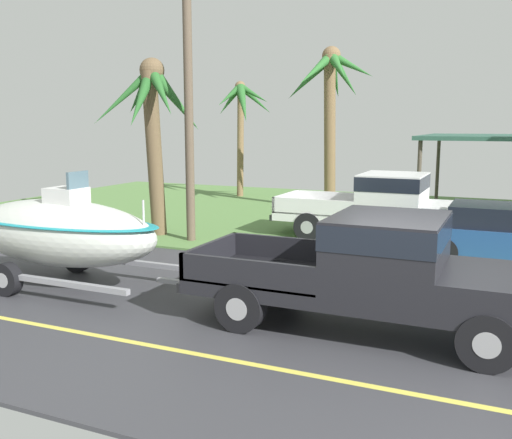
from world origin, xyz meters
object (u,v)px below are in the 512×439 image
object	(u,v)px
palm_tree_near_right	(242,109)
utility_pole	(188,74)
parked_pickup_background	(391,204)
pickup_truck_towing	(385,268)
palm_tree_far_right	(156,110)
palm_tree_mid	(330,90)
boat_on_trailer	(59,232)

from	to	relation	value
palm_tree_near_right	utility_pole	size ratio (longest dim) A/B	0.58
parked_pickup_background	palm_tree_near_right	bearing A→B (deg)	138.49
pickup_truck_towing	palm_tree_far_right	world-z (taller)	palm_tree_far_right
palm_tree_near_right	palm_tree_far_right	xyz separation A→B (m)	(1.68, -9.14, -0.25)
palm_tree_far_right	utility_pole	bearing A→B (deg)	-12.12
palm_tree_near_right	palm_tree_far_right	size ratio (longest dim) A/B	1.00
pickup_truck_towing	palm_tree_mid	xyz separation A→B (m)	(-4.53, 11.75, 3.41)
palm_tree_mid	palm_tree_far_right	size ratio (longest dim) A/B	1.19
parked_pickup_background	palm_tree_mid	xyz separation A→B (m)	(-3.22, 4.52, 3.39)
boat_on_trailer	parked_pickup_background	size ratio (longest dim) A/B	0.99
parked_pickup_background	utility_pole	bearing A→B (deg)	-154.59
pickup_truck_towing	utility_pole	size ratio (longest dim) A/B	0.65
parked_pickup_background	palm_tree_far_right	distance (m)	7.09
boat_on_trailer	palm_tree_mid	world-z (taller)	palm_tree_mid
palm_tree_mid	utility_pole	size ratio (longest dim) A/B	0.68
palm_tree_near_right	palm_tree_mid	world-z (taller)	palm_tree_mid
pickup_truck_towing	boat_on_trailer	bearing A→B (deg)	180.00
palm_tree_near_right	palm_tree_far_right	world-z (taller)	palm_tree_near_right
boat_on_trailer	utility_pole	world-z (taller)	utility_pole
pickup_truck_towing	boat_on_trailer	distance (m)	6.53
pickup_truck_towing	utility_pole	distance (m)	8.70
palm_tree_near_right	utility_pole	xyz separation A→B (m)	(2.90, -9.40, 0.66)
boat_on_trailer	pickup_truck_towing	bearing A→B (deg)	-0.00
parked_pickup_background	palm_tree_far_right	bearing A→B (deg)	-161.25
boat_on_trailer	parked_pickup_background	world-z (taller)	boat_on_trailer
pickup_truck_towing	palm_tree_near_right	size ratio (longest dim) A/B	1.13
palm_tree_near_right	palm_tree_mid	size ratio (longest dim) A/B	0.85
pickup_truck_towing	palm_tree_far_right	distance (m)	9.48
palm_tree_near_right	palm_tree_mid	bearing A→B (deg)	-27.91
palm_tree_mid	parked_pickup_background	bearing A→B (deg)	-54.53
palm_tree_near_right	palm_tree_mid	distance (m)	5.35
parked_pickup_background	pickup_truck_towing	bearing A→B (deg)	-79.75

